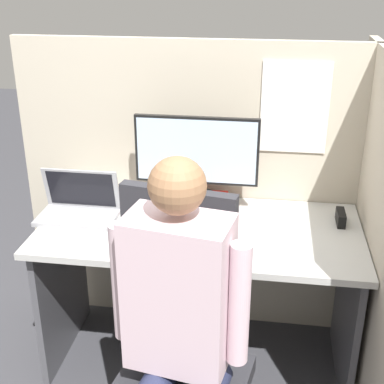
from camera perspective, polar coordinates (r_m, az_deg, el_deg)
The scene contains 11 objects.
cubicle_panel_back at distance 2.76m, azimuth 1.97°, elevation 0.12°, with size 1.96×0.05×1.54m.
cubicle_panel_right at distance 2.39m, azimuth 18.88°, elevation -5.29°, with size 0.04×1.35×1.54m.
desk at distance 2.52m, azimuth 0.82°, elevation -7.56°, with size 1.46×0.70×0.76m.
paper_box at distance 2.57m, azimuth 0.45°, elevation -1.31°, with size 0.29×0.22×0.06m.
monitor at distance 2.48m, azimuth 0.48°, elevation 3.92°, with size 0.58×0.21×0.40m.
laptop at distance 2.56m, azimuth -11.99°, elevation -1.72°, with size 0.36×0.21×0.22m.
mouse at distance 2.37m, azimuth -6.52°, elevation -4.29°, with size 0.06×0.04×0.03m.
stapler at distance 2.54m, azimuth 15.58°, elevation -2.64°, with size 0.04×0.12×0.06m.
carrot_toy at distance 2.24m, azimuth -0.87°, elevation -5.74°, with size 0.04×0.13×0.04m.
office_chair at distance 2.06m, azimuth -1.37°, elevation -15.78°, with size 0.54×0.60×1.13m.
person at distance 1.80m, azimuth -1.42°, elevation -13.99°, with size 0.47×0.44×1.34m.
Camera 1 is at (0.28, -1.79, 1.88)m, focal length 50.00 mm.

